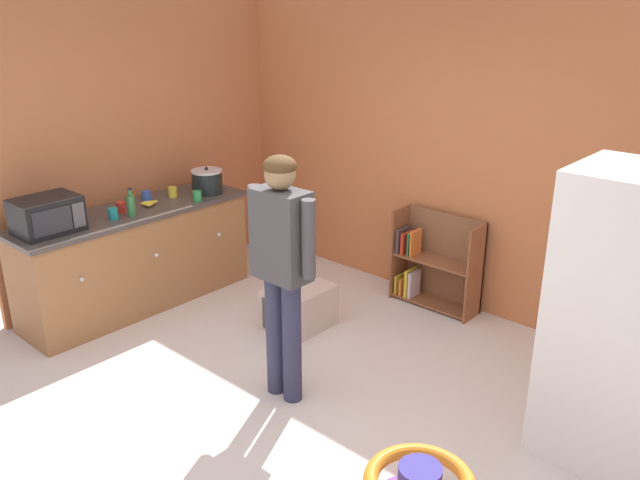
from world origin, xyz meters
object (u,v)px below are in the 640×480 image
kitchen_counter (137,257)px  yellow_cup (173,192)px  refrigerator (620,320)px  pet_carrier (299,307)px  blue_cup (146,196)px  crock_pot (207,181)px  standing_person (282,258)px  banana_bunch (150,203)px  green_cup (197,196)px  teal_cup (113,214)px  red_cup (121,207)px  microwave (47,215)px  bookshelf (433,264)px  green_glass_bottle (131,205)px

kitchen_counter → yellow_cup: (-0.05, 0.47, 0.50)m
refrigerator → pet_carrier: refrigerator is taller
blue_cup → crock_pot: bearing=69.0°
standing_person → blue_cup: (-2.14, 0.40, -0.09)m
refrigerator → yellow_cup: bearing=-176.4°
yellow_cup → blue_cup: bearing=-108.1°
pet_carrier → banana_bunch: size_ratio=3.49×
pet_carrier → green_cup: size_ratio=5.81×
kitchen_counter → green_cup: green_cup is taller
yellow_cup → teal_cup: bearing=-77.6°
pet_carrier → teal_cup: size_ratio=5.81×
blue_cup → red_cup: (0.13, -0.34, 0.00)m
banana_bunch → teal_cup: 0.42m
teal_cup → crock_pot: bearing=91.5°
red_cup → yellow_cup: size_ratio=1.00×
blue_cup → microwave: bearing=-82.0°
kitchen_counter → microwave: bearing=-88.8°
teal_cup → red_cup: size_ratio=1.00×
pet_carrier → crock_pot: bearing=174.1°
crock_pot → banana_bunch: bearing=-94.6°
refrigerator → crock_pot: 3.80m
standing_person → blue_cup: bearing=169.4°
refrigerator → standing_person: (-1.87, -0.88, 0.15)m
kitchen_counter → crock_pot: size_ratio=7.34×
teal_cup → banana_bunch: bearing=100.4°
crock_pot → blue_cup: size_ratio=3.04×
bookshelf → crock_pot: bearing=-151.8°
pet_carrier → teal_cup: bearing=-145.5°
microwave → red_cup: bearing=91.0°
kitchen_counter → teal_cup: bearing=-65.6°
green_glass_bottle → blue_cup: green_glass_bottle is taller
crock_pot → yellow_cup: 0.34m
crock_pot → teal_cup: 1.02m
standing_person → green_cup: size_ratio=18.13×
banana_bunch → yellow_cup: (-0.08, 0.30, 0.02)m
kitchen_counter → yellow_cup: size_ratio=22.34×
microwave → green_glass_bottle: size_ratio=1.95×
kitchen_counter → teal_cup: (0.11, -0.24, 0.50)m
bookshelf → standing_person: standing_person is taller
refrigerator → yellow_cup: 3.94m
microwave → banana_bunch: 0.93m
blue_cup → green_cup: 0.46m
green_glass_bottle → yellow_cup: 0.61m
kitchen_counter → pet_carrier: (1.39, 0.64, -0.27)m
pet_carrier → crock_pot: (-1.31, 0.14, 0.83)m
teal_cup → green_cup: size_ratio=1.00×
bookshelf → microwave: size_ratio=1.77×
green_glass_bottle → blue_cup: (-0.28, 0.34, -0.05)m
green_glass_bottle → red_cup: (-0.16, -0.00, -0.05)m
teal_cup → blue_cup: size_ratio=1.00×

